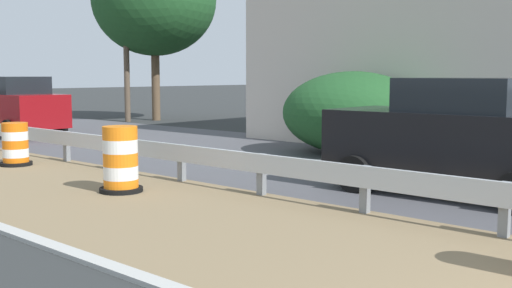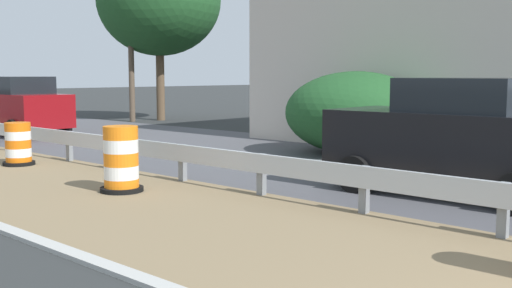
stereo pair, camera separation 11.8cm
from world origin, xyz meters
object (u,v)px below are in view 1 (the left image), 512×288
Objects in this scene: car_lead_near_lane at (14,106)px; car_trailing_far_lane at (456,137)px; traffic_barrel_close at (121,162)px; traffic_barrel_mid at (15,146)px; utility_pole_mid at (126,23)px.

car_trailing_far_lane is (0.06, -15.28, 0.01)m from car_lead_near_lane.
traffic_barrel_close is 1.19× the size of traffic_barrel_mid.
car_trailing_far_lane is (3.64, -4.37, 0.47)m from traffic_barrel_close.
car_lead_near_lane reaches higher than traffic_barrel_close.
car_lead_near_lane reaches higher than traffic_barrel_mid.
car_lead_near_lane is 0.57× the size of utility_pole_mid.
utility_pole_mid reaches higher than car_lead_near_lane.
traffic_barrel_close is 4.34m from traffic_barrel_mid.
utility_pole_mid is at bearing -69.87° from car_lead_near_lane.
traffic_barrel_mid is 0.23× the size of car_trailing_far_lane.
utility_pole_mid is (9.67, 12.99, 3.61)m from traffic_barrel_close.
car_trailing_far_lane is (3.35, -8.69, 0.56)m from traffic_barrel_mid.
traffic_barrel_mid is at bearing 19.33° from car_trailing_far_lane.
utility_pole_mid is at bearing 42.75° from traffic_barrel_mid.
traffic_barrel_close is at bearing 163.17° from car_lead_near_lane.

